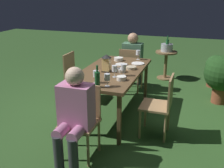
{
  "coord_description": "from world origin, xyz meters",
  "views": [
    {
      "loc": [
        3.76,
        1.27,
        1.94
      ],
      "look_at": [
        0.0,
        0.0,
        0.53
      ],
      "focal_mm": 42.92,
      "sensor_mm": 36.0,
      "label": 1
    }
  ],
  "objects": [
    {
      "name": "person_in_green",
      "position": [
        -1.33,
        0.0,
        0.64
      ],
      "size": [
        0.48,
        0.38,
        1.15
      ],
      "color": "#4C7A5B",
      "rests_on": "ground"
    },
    {
      "name": "chair_head_near",
      "position": [
        -1.13,
        0.0,
        0.49
      ],
      "size": [
        0.4,
        0.42,
        0.87
      ],
      "color": "#9E7A51",
      "rests_on": "ground"
    },
    {
      "name": "chair_head_far",
      "position": [
        1.13,
        0.0,
        0.49
      ],
      "size": [
        0.4,
        0.42,
        0.87
      ],
      "color": "#9E7A51",
      "rests_on": "ground"
    },
    {
      "name": "ice_bucket",
      "position": [
        -2.19,
        0.55,
        0.73
      ],
      "size": [
        0.26,
        0.26,
        0.34
      ],
      "color": "#B2B7BF",
      "rests_on": "side_table"
    },
    {
      "name": "bowl_salad",
      "position": [
        -0.15,
        0.27,
        0.78
      ],
      "size": [
        0.16,
        0.16,
        0.04
      ],
      "color": "#BCAD8E",
      "rests_on": "dining_table"
    },
    {
      "name": "bowl_olives",
      "position": [
        -0.59,
        -0.08,
        0.79
      ],
      "size": [
        0.16,
        0.16,
        0.06
      ],
      "color": "silver",
      "rests_on": "dining_table"
    },
    {
      "name": "potted_plant_by_hedge",
      "position": [
        -1.98,
        1.6,
        0.38
      ],
      "size": [
        0.43,
        0.43,
        0.67
      ],
      "color": "brown",
      "rests_on": "ground"
    },
    {
      "name": "person_in_pink",
      "position": [
        1.33,
        0.0,
        0.64
      ],
      "size": [
        0.48,
        0.38,
        1.15
      ],
      "color": "#C675A3",
      "rests_on": "ground"
    },
    {
      "name": "wine_glass_e",
      "position": [
        0.31,
        0.14,
        0.88
      ],
      "size": [
        0.08,
        0.08,
        0.17
      ],
      "color": "silver",
      "rests_on": "dining_table"
    },
    {
      "name": "wine_glass_b",
      "position": [
        0.63,
        -0.01,
        0.88
      ],
      "size": [
        0.08,
        0.08,
        0.17
      ],
      "color": "silver",
      "rests_on": "dining_table"
    },
    {
      "name": "bowl_bread",
      "position": [
        0.04,
        0.16,
        0.79
      ],
      "size": [
        0.14,
        0.14,
        0.05
      ],
      "color": "silver",
      "rests_on": "dining_table"
    },
    {
      "name": "green_bottle_on_table",
      "position": [
        0.79,
        0.07,
        0.87
      ],
      "size": [
        0.07,
        0.07,
        0.29
      ],
      "color": "#1E5B2D",
      "rests_on": "dining_table"
    },
    {
      "name": "bowl_dip",
      "position": [
        0.41,
        0.28,
        0.79
      ],
      "size": [
        0.13,
        0.13,
        0.05
      ],
      "color": "silver",
      "rests_on": "dining_table"
    },
    {
      "name": "plate_a",
      "position": [
        -0.34,
        0.05,
        0.77
      ],
      "size": [
        0.2,
        0.2,
        0.01
      ],
      "primitive_type": "cylinder",
      "color": "white",
      "rests_on": "dining_table"
    },
    {
      "name": "chair_side_right_b",
      "position": [
        0.4,
        0.84,
        0.49
      ],
      "size": [
        0.42,
        0.4,
        0.87
      ],
      "color": "#9E7A51",
      "rests_on": "ground"
    },
    {
      "name": "wine_glass_c",
      "position": [
        -0.77,
        0.23,
        0.88
      ],
      "size": [
        0.08,
        0.08,
        0.17
      ],
      "color": "silver",
      "rests_on": "dining_table"
    },
    {
      "name": "lantern_centerpiece",
      "position": [
        0.1,
        -0.06,
        0.91
      ],
      "size": [
        0.15,
        0.15,
        0.27
      ],
      "color": "black",
      "rests_on": "dining_table"
    },
    {
      "name": "plate_b",
      "position": [
        -0.49,
        0.29,
        0.77
      ],
      "size": [
        0.22,
        0.22,
        0.01
      ],
      "primitive_type": "cylinder",
      "color": "white",
      "rests_on": "dining_table"
    },
    {
      "name": "side_table",
      "position": [
        -2.19,
        0.54,
        0.42
      ],
      "size": [
        0.48,
        0.48,
        0.63
      ],
      "color": "brown",
      "rests_on": "ground"
    },
    {
      "name": "ground_plane",
      "position": [
        0.0,
        0.0,
        0.0
      ],
      "size": [
        16.0,
        16.0,
        0.0
      ],
      "primitive_type": "plane",
      "color": "#2D5123"
    },
    {
      "name": "potted_plant_corner",
      "position": [
        -1.1,
        1.67,
        0.52
      ],
      "size": [
        0.63,
        0.63,
        0.87
      ],
      "color": "brown",
      "rests_on": "ground"
    },
    {
      "name": "wine_glass_a",
      "position": [
        0.21,
        0.24,
        0.88
      ],
      "size": [
        0.08,
        0.08,
        0.17
      ],
      "color": "silver",
      "rests_on": "dining_table"
    },
    {
      "name": "dining_table",
      "position": [
        0.0,
        0.0,
        0.7
      ],
      "size": [
        1.77,
        0.89,
        0.76
      ],
      "color": "brown",
      "rests_on": "ground"
    },
    {
      "name": "chair_side_left_a",
      "position": [
        -0.4,
        -0.84,
        0.49
      ],
      "size": [
        0.42,
        0.4,
        0.87
      ],
      "color": "#9E7A51",
      "rests_on": "ground"
    },
    {
      "name": "wine_glass_d",
      "position": [
        0.71,
        0.18,
        0.88
      ],
      "size": [
        0.08,
        0.08,
        0.17
      ],
      "color": "silver",
      "rests_on": "dining_table"
    }
  ]
}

